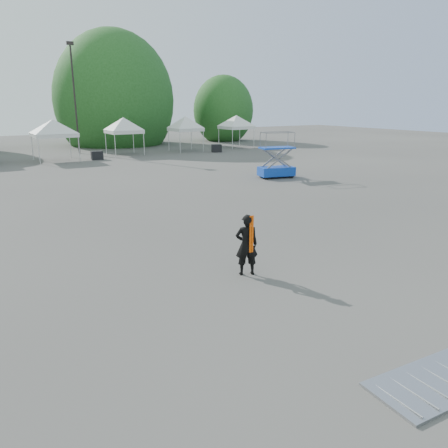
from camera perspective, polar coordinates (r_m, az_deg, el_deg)
ground at (r=13.34m, az=3.22°, el=-4.72°), size 120.00×120.00×0.00m
light_pole_east at (r=43.45m, az=-18.98°, el=15.98°), size 0.60×0.25×9.80m
tree_mid_e at (r=51.82m, az=-14.11°, el=15.40°), size 5.12×5.12×7.79m
tree_far_e at (r=55.54m, az=-0.08°, el=14.58°), size 3.84×3.84×5.84m
tent_e at (r=38.50m, az=-21.46°, el=12.23°), size 4.59×4.59×3.88m
tent_f at (r=41.13m, az=-13.02°, el=13.04°), size 4.04×4.04×3.88m
tent_g at (r=43.45m, az=-5.07°, el=13.48°), size 3.83×3.83×3.88m
tent_h at (r=46.87m, az=1.62°, el=13.69°), size 4.09×4.09×3.88m
man at (r=11.99m, az=2.97°, el=-2.73°), size 0.74×0.61×1.72m
scissor_lift at (r=27.93m, az=6.92°, el=8.94°), size 2.40×1.58×2.85m
barrier_left at (r=8.67m, az=25.75°, el=-18.13°), size 2.38×1.31×0.07m
crate_mid at (r=38.35m, az=-16.25°, el=8.61°), size 0.98×0.80×0.71m
crate_east at (r=42.58m, az=-0.98°, el=9.86°), size 1.13×1.02×0.72m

